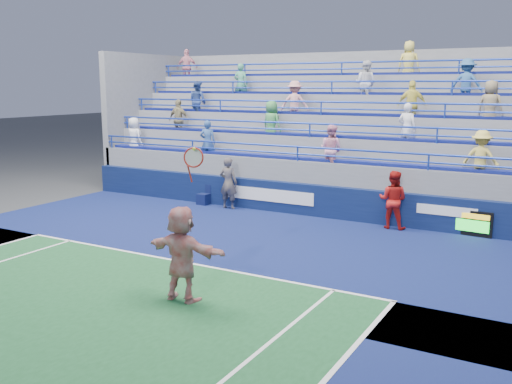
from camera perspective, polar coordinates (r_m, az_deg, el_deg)
The scene contains 8 objects.
ground at distance 14.78m, azimuth -7.25°, elevation -7.04°, with size 120.00×120.00×0.00m, color #333538.
sponsor_wall at distance 20.05m, azimuth 3.88°, elevation -0.64°, with size 18.00×0.32×1.10m.
bleacher_stand at distance 23.30m, azimuth 7.93°, elevation 3.36°, with size 18.00×5.60×6.13m.
serve_speed_board at distance 18.25m, azimuth 20.87°, elevation -2.96°, with size 1.14×0.22×0.79m.
judge_chair at distance 21.66m, azimuth -5.22°, elevation -0.64°, with size 0.44×0.44×0.75m.
tennis_player at distance 12.01m, azimuth -7.43°, elevation -6.12°, with size 1.90×0.62×3.27m.
line_judge at distance 20.77m, azimuth -2.78°, elevation 0.90°, with size 0.70×0.46×1.91m, color #141A37.
ball_girl at distance 18.37m, azimuth 13.52°, elevation -0.77°, with size 0.90×0.70×1.85m, color #B01714.
Camera 1 is at (8.49, -11.23, 4.48)m, focal length 40.00 mm.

